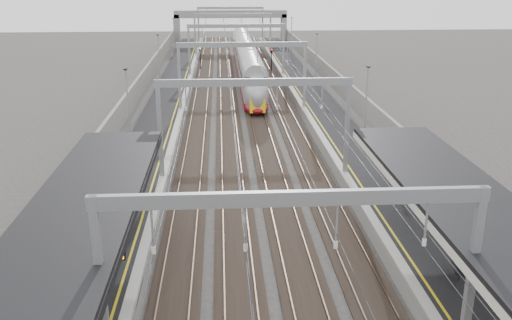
{
  "coord_description": "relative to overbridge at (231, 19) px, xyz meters",
  "views": [
    {
      "loc": [
        -2.21,
        -14.85,
        14.3
      ],
      "look_at": [
        0.0,
        20.34,
        2.55
      ],
      "focal_mm": 40.0,
      "sensor_mm": 36.0,
      "label": 1
    }
  ],
  "objects": [
    {
      "name": "bench",
      "position": [
        8.56,
        -92.23,
        -3.82
      ],
      "size": [
        0.81,
        1.64,
        0.82
      ],
      "color": "black",
      "rests_on": "platform_right"
    },
    {
      "name": "platform_right",
      "position": [
        8.0,
        -55.0,
        -4.81
      ],
      "size": [
        4.0,
        120.0,
        1.0
      ],
      "primitive_type": "cube",
      "color": "black",
      "rests_on": "ground"
    },
    {
      "name": "overbridge",
      "position": [
        0.0,
        0.0,
        0.0
      ],
      "size": [
        22.0,
        2.2,
        6.9
      ],
      "color": "slate",
      "rests_on": "ground"
    },
    {
      "name": "signal_red_near",
      "position": [
        3.2,
        -26.46,
        -2.89
      ],
      "size": [
        0.32,
        0.32,
        3.48
      ],
      "color": "black",
      "rests_on": "ground"
    },
    {
      "name": "canopy_left",
      "position": [
        -8.02,
        -97.01,
        -0.22
      ],
      "size": [
        4.4,
        30.0,
        4.24
      ],
      "color": "black",
      "rests_on": "platform_left"
    },
    {
      "name": "platform_left",
      "position": [
        -8.0,
        -55.0,
        -4.81
      ],
      "size": [
        4.0,
        120.0,
        1.0
      ],
      "primitive_type": "cube",
      "color": "black",
      "rests_on": "ground"
    },
    {
      "name": "signal_red_far",
      "position": [
        5.4,
        -30.4,
        -2.89
      ],
      "size": [
        0.32,
        0.32,
        3.48
      ],
      "color": "black",
      "rests_on": "ground"
    },
    {
      "name": "canopy_right",
      "position": [
        8.03,
        -97.01,
        -0.22
      ],
      "size": [
        4.4,
        30.0,
        4.24
      ],
      "color": "black",
      "rests_on": "platform_right"
    },
    {
      "name": "overhead_line",
      "position": [
        0.0,
        -48.38,
        0.83
      ],
      "size": [
        13.0,
        140.0,
        6.6
      ],
      "color": "gray",
      "rests_on": "platform_left"
    },
    {
      "name": "train",
      "position": [
        1.5,
        -36.9,
        -3.32
      ],
      "size": [
        2.55,
        46.46,
        4.04
      ],
      "color": "maroon",
      "rests_on": "ground"
    },
    {
      "name": "tracks",
      "position": [
        0.0,
        -55.0,
        -5.26
      ],
      "size": [
        11.4,
        140.0,
        0.2
      ],
      "color": "black",
      "rests_on": "ground"
    },
    {
      "name": "wall_left",
      "position": [
        -11.2,
        -55.0,
        -3.71
      ],
      "size": [
        0.3,
        120.0,
        3.2
      ],
      "primitive_type": "cube",
      "color": "slate",
      "rests_on": "ground"
    },
    {
      "name": "wall_right",
      "position": [
        11.2,
        -55.0,
        -3.71
      ],
      "size": [
        0.3,
        120.0,
        3.2
      ],
      "primitive_type": "cube",
      "color": "slate",
      "rests_on": "ground"
    },
    {
      "name": "signal_green",
      "position": [
        -5.2,
        -28.2,
        -2.89
      ],
      "size": [
        0.32,
        0.32,
        3.48
      ],
      "color": "black",
      "rests_on": "ground"
    }
  ]
}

